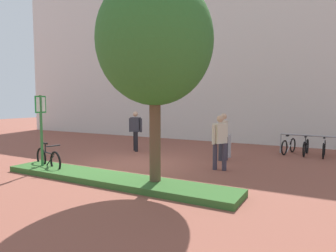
# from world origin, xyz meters

# --- Properties ---
(ground_plane) EXTENTS (60.00, 60.00, 0.00)m
(ground_plane) POSITION_xyz_m (0.00, 0.00, 0.00)
(ground_plane) COLOR brown
(building_facade) EXTENTS (28.00, 1.20, 10.00)m
(building_facade) POSITION_xyz_m (0.00, 7.67, 5.00)
(building_facade) COLOR silver
(building_facade) RESTS_ON ground
(planter_strip) EXTENTS (7.00, 1.10, 0.16)m
(planter_strip) POSITION_xyz_m (0.73, -1.96, 0.08)
(planter_strip) COLOR #336028
(planter_strip) RESTS_ON ground
(tree_sidewalk) EXTENTS (2.84, 2.84, 5.16)m
(tree_sidewalk) POSITION_xyz_m (2.00, -1.79, 3.59)
(tree_sidewalk) COLOR brown
(tree_sidewalk) RESTS_ON ground
(parking_sign_post) EXTENTS (0.08, 0.36, 2.34)m
(parking_sign_post) POSITION_xyz_m (-1.97, -1.96, 1.53)
(parking_sign_post) COLOR #2D7238
(parking_sign_post) RESTS_ON ground
(bike_at_sign) EXTENTS (1.63, 0.57, 0.86)m
(bike_at_sign) POSITION_xyz_m (-1.87, -1.83, 0.35)
(bike_at_sign) COLOR black
(bike_at_sign) RESTS_ON ground
(bike_rack_cluster) EXTENTS (2.65, 1.71, 0.83)m
(bike_rack_cluster) POSITION_xyz_m (5.32, 4.89, 0.35)
(bike_rack_cluster) COLOR #99999E
(bike_rack_cluster) RESTS_ON ground
(bollard_steel) EXTENTS (0.16, 0.16, 0.90)m
(bollard_steel) POSITION_xyz_m (2.44, 2.96, 0.45)
(bollard_steel) COLOR #ADADB2
(bollard_steel) RESTS_ON ground
(person_suited_navy) EXTENTS (0.60, 0.35, 1.72)m
(person_suited_navy) POSITION_xyz_m (-1.57, 2.48, 0.98)
(person_suited_navy) COLOR black
(person_suited_navy) RESTS_ON ground
(person_casual_tan) EXTENTS (0.43, 0.54, 1.72)m
(person_casual_tan) POSITION_xyz_m (2.82, 0.76, 0.98)
(person_casual_tan) COLOR #383342
(person_casual_tan) RESTS_ON ground
(person_shirt_white) EXTENTS (0.29, 0.61, 1.72)m
(person_shirt_white) POSITION_xyz_m (2.43, 2.30, 0.98)
(person_shirt_white) COLOR #2D2D38
(person_shirt_white) RESTS_ON ground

